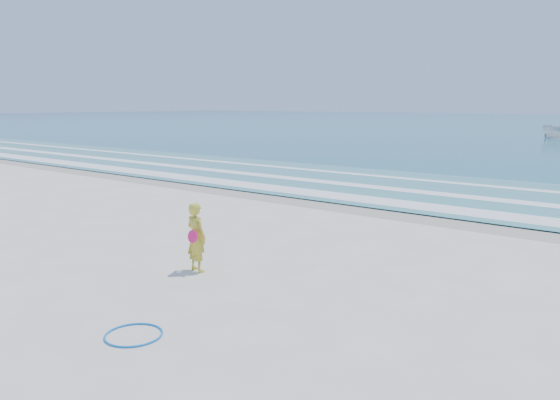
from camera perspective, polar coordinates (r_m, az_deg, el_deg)
The scene contains 8 objects.
ground at distance 12.54m, azimuth -13.94°, elevation -6.68°, with size 400.00×400.00×0.00m, color silver.
wet_sand at distance 19.21m, azimuth 7.75°, elevation -0.69°, with size 400.00×2.40×0.00m, color #B2A893.
shallow at distance 23.59m, azimuth 13.98°, elevation 1.20°, with size 400.00×10.00×0.01m, color #59B7AD.
foam_near at distance 20.32m, azimuth 9.63°, elevation -0.01°, with size 400.00×1.40×0.01m, color white.
foam_mid at distance 22.87m, azimuth 13.15°, elevation 0.98°, with size 400.00×0.90×0.01m, color white.
foam_far at distance 25.87m, azimuth 16.29°, elevation 1.86°, with size 400.00×0.60×0.01m, color white.
hoop at distance 8.98m, azimuth -15.05°, elevation -13.45°, with size 0.90×0.90×0.03m, color blue.
woman at distance 11.74m, azimuth -8.73°, elevation -3.86°, with size 0.59×0.43×1.49m.
Camera 1 is at (9.59, -7.27, 3.54)m, focal length 35.00 mm.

